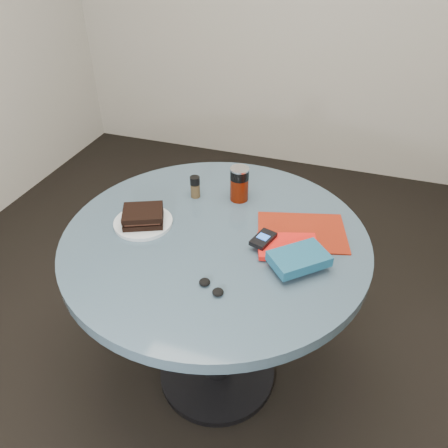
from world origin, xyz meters
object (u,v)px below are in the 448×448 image
(soda_can, at_px, (239,184))
(mp3_player, at_px, (263,239))
(plate, at_px, (143,222))
(pepper_grinder, at_px, (195,187))
(magazine, at_px, (302,232))
(novel, at_px, (299,259))
(headphones, at_px, (211,287))
(table, at_px, (216,272))
(red_book, at_px, (288,246))
(sandwich, at_px, (143,216))

(soda_can, distance_m, mp3_player, 0.28)
(plate, xyz_separation_m, pepper_grinder, (0.10, 0.22, 0.04))
(plate, distance_m, magazine, 0.53)
(novel, bearing_deg, headphones, 175.77)
(table, relative_size, red_book, 5.40)
(plate, distance_m, red_book, 0.49)
(pepper_grinder, height_order, magazine, pepper_grinder)
(red_book, bearing_deg, mp3_player, 167.14)
(red_book, bearing_deg, magazine, 58.06)
(headphones, bearing_deg, novel, 37.67)
(magazine, bearing_deg, sandwich, 178.57)
(novel, xyz_separation_m, headphones, (-0.21, -0.16, -0.03))
(soda_can, distance_m, novel, 0.41)
(pepper_grinder, distance_m, mp3_player, 0.37)
(plate, height_order, red_book, red_book)
(novel, bearing_deg, mp3_player, 109.01)
(table, xyz_separation_m, magazine, (0.27, 0.10, 0.17))
(novel, bearing_deg, red_book, 79.92)
(sandwich, bearing_deg, pepper_grinder, 65.63)
(table, relative_size, magazine, 3.51)
(plate, relative_size, sandwich, 1.20)
(table, relative_size, headphones, 10.85)
(sandwich, distance_m, mp3_player, 0.41)
(table, xyz_separation_m, soda_can, (0.01, 0.23, 0.23))
(plate, bearing_deg, table, 4.67)
(pepper_grinder, relative_size, mp3_player, 0.82)
(soda_can, height_order, headphones, soda_can)
(mp3_player, bearing_deg, soda_can, 122.30)
(pepper_grinder, bearing_deg, mp3_player, -33.45)
(pepper_grinder, bearing_deg, red_book, -27.13)
(plate, bearing_deg, novel, -5.95)
(plate, xyz_separation_m, mp3_player, (0.41, 0.01, 0.02))
(soda_can, relative_size, headphones, 1.38)
(table, xyz_separation_m, plate, (-0.25, -0.02, 0.17))
(plate, relative_size, mp3_player, 1.96)
(mp3_player, height_order, headphones, mp3_player)
(mp3_player, bearing_deg, pepper_grinder, 146.55)
(novel, height_order, mp3_player, novel)
(magazine, height_order, mp3_player, mp3_player)
(table, relative_size, mp3_player, 9.94)
(table, height_order, red_book, red_book)
(table, xyz_separation_m, headphones, (0.07, -0.24, 0.17))
(sandwich, relative_size, novel, 0.99)
(table, bearing_deg, magazine, 20.44)
(soda_can, xyz_separation_m, magazine, (0.25, -0.13, -0.06))
(soda_can, distance_m, magazine, 0.29)
(sandwich, height_order, magazine, sandwich)
(red_book, relative_size, mp3_player, 1.84)
(table, relative_size, soda_can, 7.86)
(magazine, bearing_deg, pepper_grinder, 151.85)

